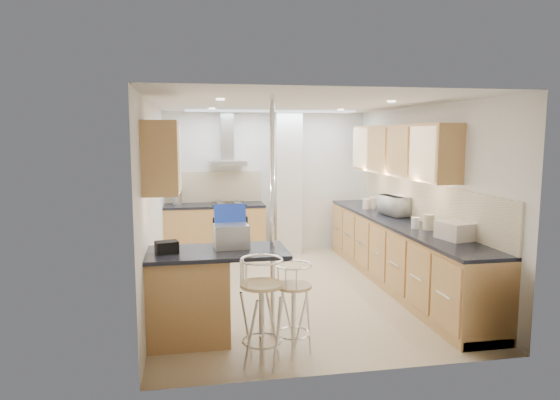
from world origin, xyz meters
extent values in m
plane|color=tan|center=(0.00, 0.00, 0.00)|extent=(4.80, 4.80, 0.00)
cube|color=silver|center=(0.00, 2.40, 1.25)|extent=(3.60, 0.04, 2.50)
cube|color=silver|center=(0.00, -2.40, 1.25)|extent=(3.60, 0.04, 2.50)
cube|color=silver|center=(-1.80, 0.00, 1.25)|extent=(0.04, 4.80, 2.50)
cube|color=silver|center=(1.80, 0.00, 1.25)|extent=(0.04, 4.80, 2.50)
cube|color=silver|center=(0.00, 0.00, 2.50)|extent=(3.60, 4.80, 0.02)
cube|color=tan|center=(1.63, 0.40, 1.88)|extent=(0.34, 3.00, 0.72)
cube|color=tan|center=(-1.63, -1.35, 1.88)|extent=(0.34, 0.62, 0.72)
cube|color=#F2E9CB|center=(1.79, 0.00, 1.18)|extent=(0.03, 4.40, 0.56)
cube|color=#F2E9CB|center=(-0.95, 2.38, 1.18)|extent=(1.70, 0.03, 0.56)
cube|color=silver|center=(0.35, 2.20, 1.25)|extent=(0.45, 0.40, 2.50)
cube|color=#B1B4B6|center=(-0.70, 2.15, 1.62)|extent=(0.62, 0.48, 0.08)
cube|color=#B1B4B6|center=(-0.70, 2.29, 2.06)|extent=(0.22, 0.20, 0.88)
cylinder|color=white|center=(-0.53, -1.45, 1.25)|extent=(0.05, 0.05, 2.50)
cube|color=black|center=(-0.70, 1.79, 0.45)|extent=(0.58, 0.02, 0.58)
cube|color=black|center=(-0.70, 2.10, 0.93)|extent=(0.58, 0.50, 0.02)
cube|color=tan|center=(0.00, 1.80, 2.48)|extent=(2.80, 0.35, 0.02)
cube|color=tan|center=(1.50, 0.00, 0.44)|extent=(0.60, 4.40, 0.88)
cube|color=black|center=(1.50, 0.00, 0.90)|extent=(0.63, 4.40, 0.04)
cube|color=tan|center=(-0.95, 2.10, 0.44)|extent=(1.70, 0.60, 0.88)
cube|color=black|center=(-0.95, 2.10, 0.90)|extent=(1.70, 0.63, 0.04)
cube|color=tan|center=(-1.12, -1.45, 0.45)|extent=(1.35, 0.62, 0.90)
cube|color=black|center=(-1.12, -1.45, 0.92)|extent=(1.47, 0.72, 0.04)
imported|color=white|center=(1.65, 0.43, 1.07)|extent=(0.44, 0.58, 0.29)
cube|color=#989BA0|center=(-0.94, -1.35, 1.06)|extent=(0.37, 0.29, 0.24)
cube|color=black|center=(-1.59, -1.46, 1.00)|extent=(0.25, 0.21, 0.12)
cylinder|color=beige|center=(1.54, 1.15, 1.01)|extent=(0.15, 0.15, 0.18)
cylinder|color=beige|center=(1.42, 1.11, 1.00)|extent=(0.14, 0.14, 0.16)
cylinder|color=beige|center=(1.58, -0.71, 1.02)|extent=(0.15, 0.15, 0.19)
cylinder|color=white|center=(1.45, -0.61, 0.99)|extent=(0.11, 0.11, 0.14)
cube|color=beige|center=(1.61, -1.29, 1.02)|extent=(0.37, 0.43, 0.20)
cylinder|color=#B1B4B6|center=(-1.57, 2.18, 1.04)|extent=(0.16, 0.16, 0.24)
camera|label=1|loc=(-1.36, -6.42, 2.11)|focal=32.00mm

